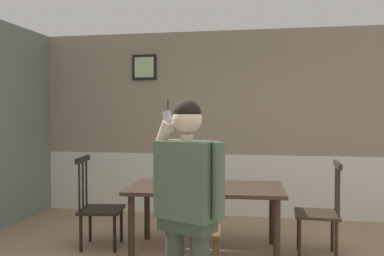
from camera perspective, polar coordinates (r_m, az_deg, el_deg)
room_back_partition at (r=6.29m, az=5.12°, el=0.15°), size 5.92×0.17×2.78m
dining_table at (r=4.68m, az=1.90°, el=-9.06°), size 1.76×1.01×0.73m
chair_near_window at (r=4.77m, az=17.27°, el=-10.89°), size 0.48×0.48×1.03m
chair_by_doorway at (r=4.98m, az=-12.80°, el=-10.40°), size 0.54×0.54×1.04m
chair_at_table_head at (r=3.90m, az=0.73°, el=-13.86°), size 0.46×0.46×0.96m
person_figure at (r=3.01m, az=-0.58°, el=-9.45°), size 0.56×0.39×1.64m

